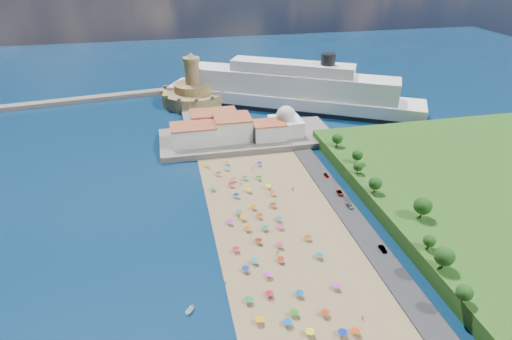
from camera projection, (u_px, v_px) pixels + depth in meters
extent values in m
plane|color=#071938|center=(260.00, 221.00, 159.58)|extent=(700.00, 700.00, 0.00)
cube|color=#59544C|center=(247.00, 138.00, 223.66)|extent=(90.00, 36.00, 3.00)
cube|color=#59544C|center=(199.00, 118.00, 249.75)|extent=(18.00, 70.00, 2.40)
cube|color=#59544C|center=(36.00, 105.00, 269.79)|extent=(199.03, 34.77, 2.60)
cube|color=silver|center=(194.00, 135.00, 212.05)|extent=(22.00, 14.00, 9.00)
cube|color=silver|center=(233.00, 128.00, 217.11)|extent=(18.00, 16.00, 11.00)
cube|color=silver|center=(269.00, 131.00, 217.80)|extent=(16.00, 12.00, 8.00)
cube|color=silver|center=(214.00, 122.00, 226.16)|extent=(24.00, 14.00, 10.00)
cube|color=silver|center=(286.00, 126.00, 223.15)|extent=(16.00, 16.00, 8.00)
sphere|color=silver|center=(286.00, 115.00, 220.33)|extent=(10.00, 10.00, 10.00)
cylinder|color=silver|center=(286.00, 108.00, 218.54)|extent=(1.20, 1.20, 1.60)
cylinder|color=#967C4B|center=(194.00, 97.00, 274.27)|extent=(40.00, 40.00, 8.00)
cylinder|color=#967C4B|center=(193.00, 87.00, 271.21)|extent=(24.00, 24.00, 5.00)
cylinder|color=#967C4B|center=(192.00, 73.00, 266.73)|extent=(9.00, 9.00, 14.00)
cylinder|color=#967C4B|center=(191.00, 59.00, 262.87)|extent=(10.40, 10.40, 2.40)
cone|color=#967C4B|center=(191.00, 55.00, 261.60)|extent=(6.00, 6.00, 3.00)
cube|color=black|center=(291.00, 106.00, 267.93)|extent=(151.19, 99.31, 2.58)
cube|color=white|center=(291.00, 100.00, 266.29)|extent=(150.12, 98.47, 9.55)
cube|color=white|center=(291.00, 83.00, 261.04)|extent=(120.31, 79.14, 12.73)
cube|color=white|center=(292.00, 67.00, 256.54)|extent=(72.00, 49.40, 6.37)
cylinder|color=black|center=(328.00, 59.00, 248.10)|extent=(8.49, 8.49, 6.37)
cylinder|color=gray|center=(233.00, 180.00, 184.74)|extent=(0.07, 0.07, 2.00)
cone|color=#C1295E|center=(233.00, 178.00, 184.31)|extent=(2.50, 2.50, 0.60)
cylinder|color=gray|center=(278.00, 219.00, 158.22)|extent=(0.07, 0.07, 2.00)
cone|color=#0E6A86|center=(278.00, 217.00, 157.80)|extent=(2.50, 2.50, 0.60)
cylinder|color=gray|center=(249.00, 229.00, 152.90)|extent=(0.07, 0.07, 2.00)
cone|color=#C35008|center=(248.00, 227.00, 152.48)|extent=(2.50, 2.50, 0.60)
cylinder|color=gray|center=(325.00, 313.00, 118.08)|extent=(0.07, 0.07, 2.00)
cone|color=#B4350E|center=(325.00, 311.00, 117.66)|extent=(2.50, 2.50, 0.60)
cylinder|color=gray|center=(269.00, 294.00, 124.45)|extent=(0.07, 0.07, 2.00)
cone|color=#BB0E32|center=(269.00, 292.00, 124.03)|extent=(2.50, 2.50, 0.60)
cylinder|color=gray|center=(268.00, 186.00, 179.45)|extent=(0.07, 0.07, 2.00)
cone|color=yellow|center=(268.00, 185.00, 179.03)|extent=(2.50, 2.50, 0.60)
cylinder|color=gray|center=(213.00, 189.00, 177.86)|extent=(0.07, 0.07, 2.00)
cone|color=#0F9272|center=(213.00, 187.00, 177.44)|extent=(2.50, 2.50, 0.60)
cylinder|color=gray|center=(259.00, 321.00, 115.82)|extent=(0.07, 0.07, 2.00)
cone|color=#E5A60C|center=(259.00, 318.00, 115.40)|extent=(2.50, 2.50, 0.60)
cylinder|color=gray|center=(294.00, 313.00, 118.14)|extent=(0.07, 0.07, 2.00)
cone|color=#237F16|center=(295.00, 311.00, 117.72)|extent=(2.50, 2.50, 0.60)
cylinder|color=gray|center=(254.00, 208.00, 165.24)|extent=(0.07, 0.07, 2.00)
cone|color=#C66108|center=(254.00, 206.00, 164.82)|extent=(2.50, 2.50, 0.60)
cylinder|color=gray|center=(342.00, 333.00, 112.05)|extent=(0.07, 0.07, 2.00)
cone|color=#0C23A0|center=(343.00, 331.00, 111.62)|extent=(2.50, 2.50, 0.60)
cylinder|color=gray|center=(281.00, 260.00, 138.00)|extent=(0.07, 0.07, 2.00)
cone|color=#B0270E|center=(281.00, 258.00, 137.58)|extent=(2.50, 2.50, 0.60)
cylinder|color=gray|center=(245.00, 178.00, 186.00)|extent=(0.07, 0.07, 2.00)
cone|color=#167E2F|center=(245.00, 176.00, 185.58)|extent=(2.50, 2.50, 0.60)
cylinder|color=gray|center=(236.00, 250.00, 142.63)|extent=(0.07, 0.07, 2.00)
cone|color=#C9103F|center=(236.00, 247.00, 142.21)|extent=(2.50, 2.50, 0.60)
cylinder|color=gray|center=(248.00, 190.00, 176.62)|extent=(0.07, 0.07, 2.00)
cone|color=#FFAA0D|center=(248.00, 189.00, 176.20)|extent=(2.50, 2.50, 0.60)
cylinder|color=gray|center=(299.00, 294.00, 124.59)|extent=(0.07, 0.07, 2.00)
cone|color=#0B5095|center=(300.00, 292.00, 124.17)|extent=(2.50, 2.50, 0.60)
cylinder|color=gray|center=(310.00, 333.00, 112.23)|extent=(0.07, 0.07, 2.00)
cone|color=#F6F70D|center=(310.00, 330.00, 111.80)|extent=(2.50, 2.50, 0.60)
cylinder|color=gray|center=(260.00, 216.00, 160.05)|extent=(0.07, 0.07, 2.00)
cone|color=#7F3D0B|center=(260.00, 214.00, 159.62)|extent=(2.50, 2.50, 0.60)
cylinder|color=gray|center=(231.00, 185.00, 180.71)|extent=(0.07, 0.07, 2.00)
cone|color=#B1140E|center=(231.00, 183.00, 180.29)|extent=(2.50, 2.50, 0.60)
cylinder|color=gray|center=(227.00, 162.00, 199.00)|extent=(0.07, 0.07, 2.00)
cone|color=#93640D|center=(227.00, 161.00, 198.57)|extent=(2.50, 2.50, 0.60)
cylinder|color=gray|center=(218.00, 174.00, 189.22)|extent=(0.07, 0.07, 2.00)
cone|color=#7C380B|center=(218.00, 172.00, 188.80)|extent=(2.50, 2.50, 0.60)
cylinder|color=gray|center=(243.00, 218.00, 158.90)|extent=(0.07, 0.07, 2.00)
cone|color=orange|center=(243.00, 216.00, 158.47)|extent=(2.50, 2.50, 0.60)
cylinder|color=gray|center=(255.00, 262.00, 137.23)|extent=(0.07, 0.07, 2.00)
cone|color=teal|center=(255.00, 259.00, 136.81)|extent=(2.50, 2.50, 0.60)
cylinder|color=gray|center=(268.00, 275.00, 131.64)|extent=(0.07, 0.07, 2.00)
cone|color=#CC2BC7|center=(268.00, 273.00, 131.21)|extent=(2.50, 2.50, 0.60)
cylinder|color=gray|center=(230.00, 222.00, 156.49)|extent=(0.07, 0.07, 2.00)
cone|color=#AB2492|center=(230.00, 220.00, 156.07)|extent=(2.50, 2.50, 0.60)
cylinder|color=gray|center=(319.00, 256.00, 139.63)|extent=(0.07, 0.07, 2.00)
cone|color=#0E6488|center=(319.00, 254.00, 139.20)|extent=(2.50, 2.50, 0.60)
cylinder|color=gray|center=(356.00, 332.00, 112.46)|extent=(0.07, 0.07, 2.00)
cone|color=#CF4410|center=(356.00, 330.00, 112.04)|extent=(2.50, 2.50, 0.60)
cylinder|color=gray|center=(281.00, 227.00, 153.94)|extent=(0.07, 0.07, 2.00)
cone|color=#C62A7A|center=(281.00, 225.00, 153.51)|extent=(2.50, 2.50, 0.60)
cylinder|color=gray|center=(280.00, 246.00, 144.43)|extent=(0.07, 0.07, 2.00)
cone|color=#B02562|center=(280.00, 244.00, 144.01)|extent=(2.50, 2.50, 0.60)
cylinder|color=gray|center=(259.00, 164.00, 197.77)|extent=(0.07, 0.07, 2.00)
cone|color=#0D21AE|center=(259.00, 162.00, 197.35)|extent=(2.50, 2.50, 0.60)
cylinder|color=gray|center=(273.00, 193.00, 174.63)|extent=(0.07, 0.07, 2.00)
cone|color=#FC4C0B|center=(273.00, 191.00, 174.20)|extent=(2.50, 2.50, 0.60)
cylinder|color=gray|center=(288.00, 323.00, 115.07)|extent=(0.07, 0.07, 2.00)
cone|color=blue|center=(288.00, 321.00, 114.64)|extent=(2.50, 2.50, 0.60)
cylinder|color=gray|center=(258.00, 241.00, 146.53)|extent=(0.07, 0.07, 2.00)
cone|color=maroon|center=(258.00, 239.00, 146.11)|extent=(2.50, 2.50, 0.60)
cylinder|color=gray|center=(259.00, 178.00, 185.99)|extent=(0.07, 0.07, 2.00)
cone|color=#1C7815|center=(259.00, 176.00, 185.57)|extent=(2.50, 2.50, 0.60)
cylinder|color=gray|center=(336.00, 287.00, 127.09)|extent=(0.07, 0.07, 2.00)
cone|color=#C229B2|center=(337.00, 285.00, 126.67)|extent=(2.50, 2.50, 0.60)
cylinder|color=gray|center=(273.00, 205.00, 166.78)|extent=(0.07, 0.07, 2.00)
cone|color=maroon|center=(273.00, 203.00, 166.36)|extent=(2.50, 2.50, 0.60)
cylinder|color=gray|center=(238.00, 213.00, 161.95)|extent=(0.07, 0.07, 2.00)
cone|color=#157B41|center=(238.00, 211.00, 161.52)|extent=(2.50, 2.50, 0.60)
cylinder|color=gray|center=(308.00, 238.00, 148.16)|extent=(0.07, 0.07, 2.00)
cone|color=#8D480C|center=(308.00, 236.00, 147.73)|extent=(2.50, 2.50, 0.60)
cylinder|color=gray|center=(207.00, 165.00, 196.72)|extent=(0.07, 0.07, 2.00)
cone|color=orange|center=(207.00, 163.00, 196.30)|extent=(2.50, 2.50, 0.60)
cylinder|color=gray|center=(265.00, 228.00, 153.23)|extent=(0.07, 0.07, 2.00)
cone|color=#0D7D61|center=(265.00, 226.00, 152.81)|extent=(2.50, 2.50, 0.60)
cylinder|color=gray|center=(249.00, 301.00, 122.34)|extent=(0.07, 0.07, 2.00)
cone|color=#157B41|center=(249.00, 298.00, 121.92)|extent=(2.50, 2.50, 0.60)
cylinder|color=gray|center=(246.00, 269.00, 134.02)|extent=(0.07, 0.07, 2.00)
cone|color=#0C2EA2|center=(246.00, 267.00, 133.60)|extent=(2.50, 2.50, 0.60)
cylinder|color=gray|center=(227.00, 168.00, 193.95)|extent=(0.07, 0.07, 2.00)
cone|color=#0F888A|center=(227.00, 166.00, 193.52)|extent=(2.50, 2.50, 0.60)
cylinder|color=gray|center=(236.00, 196.00, 172.87)|extent=(0.07, 0.07, 2.00)
cone|color=#0C159F|center=(236.00, 194.00, 172.45)|extent=(2.50, 2.50, 0.60)
imported|color=tan|center=(293.00, 189.00, 177.67)|extent=(1.84, 1.05, 1.89)
imported|color=tan|center=(242.00, 184.00, 181.53)|extent=(0.79, 0.94, 1.70)
imported|color=tan|center=(277.00, 252.00, 141.64)|extent=(0.75, 0.97, 1.76)
imported|color=tan|center=(252.00, 167.00, 195.08)|extent=(1.18, 1.34, 1.80)
imported|color=tan|center=(363.00, 318.00, 116.87)|extent=(0.97, 1.07, 1.75)
imported|color=tan|center=(288.00, 208.00, 165.36)|extent=(0.57, 0.68, 1.60)
imported|color=tan|center=(271.00, 297.00, 123.88)|extent=(1.69, 0.78, 1.75)
imported|color=tan|center=(226.00, 283.00, 128.82)|extent=(0.81, 0.70, 1.87)
imported|color=white|center=(190.00, 311.00, 119.74)|extent=(3.41, 3.68, 1.41)
imported|color=gray|center=(340.00, 193.00, 174.80)|extent=(2.44, 4.61, 1.23)
imported|color=gray|center=(383.00, 249.00, 142.77)|extent=(1.54, 4.01, 1.31)
imported|color=gray|center=(350.00, 206.00, 166.28)|extent=(2.02, 4.38, 1.24)
imported|color=gray|center=(326.00, 175.00, 188.14)|extent=(1.51, 3.66, 1.24)
cylinder|color=#382314|center=(463.00, 299.00, 114.80)|extent=(0.50, 0.50, 2.53)
sphere|color=#14380F|center=(465.00, 292.00, 113.73)|extent=(4.56, 4.56, 4.56)
cylinder|color=#382314|center=(442.00, 264.00, 126.58)|extent=(0.50, 0.50, 3.33)
sphere|color=#14380F|center=(445.00, 256.00, 125.17)|extent=(5.99, 5.99, 5.99)
cylinder|color=#382314|center=(428.00, 246.00, 135.11)|extent=(0.50, 0.50, 2.20)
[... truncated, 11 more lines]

